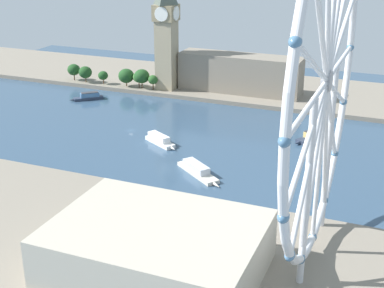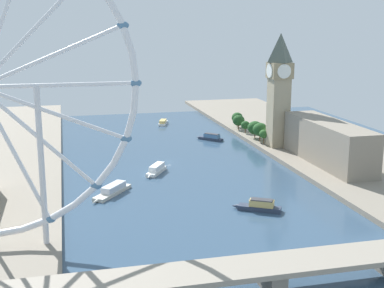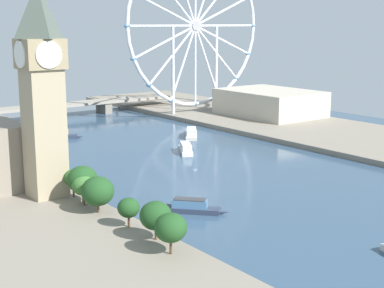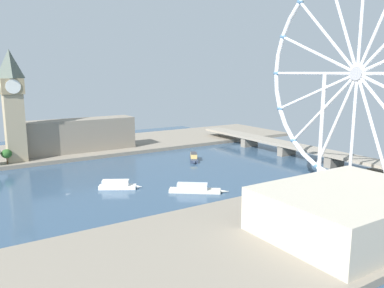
# 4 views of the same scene
# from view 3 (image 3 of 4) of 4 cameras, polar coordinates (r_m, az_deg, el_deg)

# --- Properties ---
(ground_plane) EXTENTS (402.40, 402.40, 0.00)m
(ground_plane) POSITION_cam_3_polar(r_m,az_deg,el_deg) (292.18, 0.32, -2.09)
(ground_plane) COLOR #334C66
(riverbank_right) EXTENTS (90.00, 520.00, 3.00)m
(riverbank_right) POSITION_cam_3_polar(r_m,az_deg,el_deg) (372.39, 14.68, 0.79)
(riverbank_right) COLOR gray
(riverbank_right) RESTS_ON ground_plane
(clock_tower) EXTENTS (16.55, 16.55, 82.18)m
(clock_tower) POSITION_cam_3_polar(r_m,az_deg,el_deg) (229.95, -14.52, 5.31)
(clock_tower) COLOR tan
(clock_tower) RESTS_ON riverbank_left
(tree_row_embankment) EXTENTS (12.95, 78.89, 14.48)m
(tree_row_embankment) POSITION_cam_3_polar(r_m,az_deg,el_deg) (204.97, -8.13, -5.03)
(tree_row_embankment) COLOR #513823
(tree_row_embankment) RESTS_ON riverbank_left
(ferris_wheel) EXTENTS (123.49, 3.20, 126.03)m
(ferris_wheel) POSITION_cam_3_polar(r_m,az_deg,el_deg) (445.29, 0.32, 11.47)
(ferris_wheel) COLOR silver
(ferris_wheel) RESTS_ON riverbank_right
(riverside_hall) EXTENTS (52.68, 71.15, 18.44)m
(riverside_hall) POSITION_cam_3_polar(r_m,az_deg,el_deg) (435.37, 7.64, 4.06)
(riverside_hall) COLOR #BCB29E
(riverside_hall) RESTS_ON riverbank_right
(river_bridge) EXTENTS (214.40, 17.80, 10.22)m
(river_bridge) POSITION_cam_3_polar(r_m,az_deg,el_deg) (446.61, -14.02, 3.46)
(river_bridge) COLOR gray
(river_bridge) RESTS_ON ground_plane
(tour_boat_0) EXTENTS (23.65, 16.19, 6.06)m
(tour_boat_0) POSITION_cam_3_polar(r_m,az_deg,el_deg) (368.30, -12.84, 0.91)
(tour_boat_0) COLOR #2D384C
(tour_boat_0) RESTS_ON ground_plane
(tour_boat_1) EXTENTS (19.19, 20.32, 5.38)m
(tour_boat_1) POSITION_cam_3_polar(r_m,az_deg,el_deg) (219.82, 0.03, -6.20)
(tour_boat_1) COLOR #2D384C
(tour_boat_1) RESTS_ON ground_plane
(tour_boat_3) EXTENTS (24.53, 30.48, 5.27)m
(tour_boat_3) POSITION_cam_3_polar(r_m,az_deg,el_deg) (365.47, -0.05, 1.08)
(tour_boat_3) COLOR beige
(tour_boat_3) RESTS_ON ground_plane
(tour_boat_4) EXTENTS (16.50, 24.26, 5.39)m
(tour_boat_4) POSITION_cam_3_polar(r_m,az_deg,el_deg) (319.83, -0.62, -0.44)
(tour_boat_4) COLOR white
(tour_boat_4) RESTS_ON ground_plane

